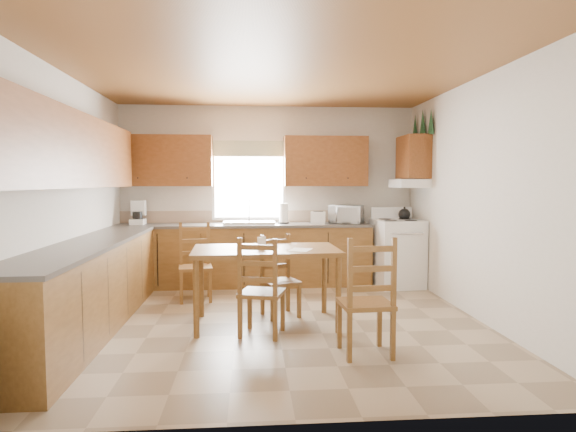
{
  "coord_description": "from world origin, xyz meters",
  "views": [
    {
      "loc": [
        -0.29,
        -5.19,
        1.54
      ],
      "look_at": [
        0.15,
        0.3,
        1.15
      ],
      "focal_mm": 30.0,
      "sensor_mm": 36.0,
      "label": 1
    }
  ],
  "objects": [
    {
      "name": "floor",
      "position": [
        0.0,
        0.0,
        0.0
      ],
      "size": [
        4.5,
        4.5,
        0.0
      ],
      "primitive_type": "plane",
      "color": "#8D785B",
      "rests_on": "ground"
    },
    {
      "name": "ceiling",
      "position": [
        0.0,
        0.0,
        2.7
      ],
      "size": [
        4.5,
        4.5,
        0.0
      ],
      "primitive_type": "plane",
      "color": "brown",
      "rests_on": "floor"
    },
    {
      "name": "wall_left",
      "position": [
        -2.25,
        0.0,
        1.35
      ],
      "size": [
        4.5,
        4.5,
        0.0
      ],
      "primitive_type": "plane",
      "color": "beige",
      "rests_on": "floor"
    },
    {
      "name": "wall_right",
      "position": [
        2.25,
        0.0,
        1.35
      ],
      "size": [
        4.5,
        4.5,
        0.0
      ],
      "primitive_type": "plane",
      "color": "beige",
      "rests_on": "floor"
    },
    {
      "name": "wall_back",
      "position": [
        0.0,
        2.25,
        1.35
      ],
      "size": [
        4.5,
        4.5,
        0.0
      ],
      "primitive_type": "plane",
      "color": "beige",
      "rests_on": "floor"
    },
    {
      "name": "wall_front",
      "position": [
        0.0,
        -2.25,
        1.35
      ],
      "size": [
        4.5,
        4.5,
        0.0
      ],
      "primitive_type": "plane",
      "color": "beige",
      "rests_on": "floor"
    },
    {
      "name": "lower_cab_back",
      "position": [
        -0.38,
        1.95,
        0.44
      ],
      "size": [
        3.75,
        0.6,
        0.88
      ],
      "primitive_type": "cube",
      "color": "brown",
      "rests_on": "floor"
    },
    {
      "name": "lower_cab_left",
      "position": [
        -1.95,
        -0.15,
        0.44
      ],
      "size": [
        0.6,
        3.6,
        0.88
      ],
      "primitive_type": "cube",
      "color": "brown",
      "rests_on": "floor"
    },
    {
      "name": "counter_back",
      "position": [
        -0.38,
        1.95,
        0.9
      ],
      "size": [
        3.75,
        0.63,
        0.04
      ],
      "primitive_type": "cube",
      "color": "#4B4541",
      "rests_on": "lower_cab_back"
    },
    {
      "name": "counter_left",
      "position": [
        -1.95,
        -0.15,
        0.9
      ],
      "size": [
        0.63,
        3.6,
        0.04
      ],
      "primitive_type": "cube",
      "color": "#4B4541",
      "rests_on": "lower_cab_left"
    },
    {
      "name": "backsplash",
      "position": [
        -0.38,
        2.24,
        1.01
      ],
      "size": [
        3.75,
        0.01,
        0.18
      ],
      "primitive_type": "cube",
      "color": "gray",
      "rests_on": "counter_back"
    },
    {
      "name": "upper_cab_back_left",
      "position": [
        -1.55,
        2.08,
        1.85
      ],
      "size": [
        1.41,
        0.33,
        0.75
      ],
      "primitive_type": "cube",
      "color": "brown",
      "rests_on": "wall_back"
    },
    {
      "name": "upper_cab_back_right",
      "position": [
        0.86,
        2.08,
        1.85
      ],
      "size": [
        1.25,
        0.33,
        0.75
      ],
      "primitive_type": "cube",
      "color": "brown",
      "rests_on": "wall_back"
    },
    {
      "name": "upper_cab_left",
      "position": [
        -2.08,
        -0.15,
        1.85
      ],
      "size": [
        0.33,
        3.6,
        0.75
      ],
      "primitive_type": "cube",
      "color": "brown",
      "rests_on": "wall_left"
    },
    {
      "name": "upper_cab_stove",
      "position": [
        2.08,
        1.65,
        1.9
      ],
      "size": [
        0.33,
        0.62,
        0.62
      ],
      "primitive_type": "cube",
      "color": "brown",
      "rests_on": "wall_right"
    },
    {
      "name": "range_hood",
      "position": [
        2.03,
        1.65,
        1.52
      ],
      "size": [
        0.44,
        0.62,
        0.12
      ],
      "primitive_type": "cube",
      "color": "silver",
      "rests_on": "wall_right"
    },
    {
      "name": "window_frame",
      "position": [
        -0.3,
        2.22,
        1.55
      ],
      "size": [
        1.13,
        0.02,
        1.18
      ],
      "primitive_type": "cube",
      "color": "silver",
      "rests_on": "wall_back"
    },
    {
      "name": "window_pane",
      "position": [
        -0.3,
        2.21,
        1.55
      ],
      "size": [
        1.05,
        0.01,
        1.1
      ],
      "primitive_type": "cube",
      "color": "white",
      "rests_on": "wall_back"
    },
    {
      "name": "window_valance",
      "position": [
        -0.3,
        2.19,
        2.05
      ],
      "size": [
        1.19,
        0.01,
        0.24
      ],
      "primitive_type": "cube",
      "color": "#4C633A",
      "rests_on": "wall_back"
    },
    {
      "name": "sink_basin",
      "position": [
        -0.3,
        1.95,
        0.94
      ],
      "size": [
        0.75,
        0.45,
        0.04
      ],
      "primitive_type": "cube",
      "color": "silver",
      "rests_on": "counter_back"
    },
    {
      "name": "pine_decal_a",
      "position": [
        2.21,
        1.33,
        2.38
      ],
      "size": [
        0.22,
        0.22,
        0.36
      ],
      "primitive_type": "cone",
      "color": "#1B4627",
      "rests_on": "wall_right"
    },
    {
      "name": "pine_decal_b",
      "position": [
        2.21,
        1.65,
        2.42
      ],
      "size": [
        0.22,
        0.22,
        0.36
      ],
      "primitive_type": "cone",
      "color": "#1B4627",
      "rests_on": "wall_right"
    },
    {
      "name": "pine_decal_c",
      "position": [
        2.21,
        1.97,
        2.38
      ],
      "size": [
        0.22,
        0.22,
        0.36
      ],
      "primitive_type": "cone",
      "color": "#1B4627",
      "rests_on": "wall_right"
    },
    {
      "name": "stove",
      "position": [
        1.88,
        1.7,
        0.48
      ],
      "size": [
        0.71,
        0.73,
        0.97
      ],
      "primitive_type": "cube",
      "rotation": [
        0.0,
        0.0,
        0.09
      ],
      "color": "silver",
      "rests_on": "floor"
    },
    {
      "name": "coffeemaker",
      "position": [
        -1.93,
        2.0,
        1.11
      ],
      "size": [
        0.28,
        0.31,
        0.37
      ],
      "primitive_type": "cube",
      "rotation": [
        0.0,
        0.0,
        0.28
      ],
      "color": "silver",
      "rests_on": "counter_back"
    },
    {
      "name": "paper_towel",
      "position": [
        0.22,
        1.98,
        1.07
      ],
      "size": [
        0.13,
        0.13,
        0.3
      ],
      "primitive_type": "cylinder",
      "rotation": [
        0.0,
        0.0,
        0.03
      ],
      "color": "white",
      "rests_on": "counter_back"
    },
    {
      "name": "toaster",
      "position": [
        0.73,
        1.91,
        1.01
      ],
      "size": [
        0.24,
        0.17,
        0.18
      ],
      "primitive_type": "cube",
      "rotation": [
        0.0,
        0.0,
        -0.18
      ],
      "color": "silver",
      "rests_on": "counter_back"
    },
    {
      "name": "microwave",
      "position": [
        1.16,
        1.95,
        1.06
      ],
      "size": [
        0.54,
        0.48,
        0.27
      ],
      "primitive_type": "imported",
      "rotation": [
        0.0,
        0.0,
        -0.41
      ],
      "color": "silver",
      "rests_on": "counter_back"
    },
    {
      "name": "dining_table",
      "position": [
        -0.12,
        -0.07,
        0.41
      ],
      "size": [
        1.58,
        0.94,
        0.83
      ],
      "primitive_type": "cube",
      "rotation": [
        0.0,
        0.0,
        0.04
      ],
      "color": "brown",
      "rests_on": "floor"
    },
    {
      "name": "chair_near_left",
      "position": [
        -0.17,
        -0.42,
        0.49
      ],
      "size": [
        0.51,
        0.5,
        0.99
      ],
      "primitive_type": "cube",
      "rotation": [
        0.0,
        0.0,
        2.85
      ],
      "color": "brown",
      "rests_on": "floor"
    },
    {
      "name": "chair_near_right",
      "position": [
        0.74,
        -1.05,
        0.53
      ],
      "size": [
        0.47,
        0.45,
        1.06
      ],
      "primitive_type": "cube",
      "rotation": [
        0.0,
        0.0,
        3.19
      ],
      "color": "brown",
      "rests_on": "floor"
    },
    {
      "name": "chair_far_left",
      "position": [
        -1.0,
        1.06,
        0.5
      ],
      "size": [
        0.47,
        0.45,
        1.0
      ],
      "primitive_type": "cube",
      "rotation": [
        0.0,
        0.0,
        0.14
      ],
      "color": "brown",
      "rests_on": "floor"
    },
    {
      "name": "chair_far_right",
      "position": [
        0.06,
        0.24,
        0.46
      ],
      "size": [
        0.49,
        0.48,
        0.92
      ],
      "primitive_type": "cube",
      "rotation": [
        0.0,
        0.0,
        0.35
      ],
      "color": "brown",
      "rests_on": "floor"
    },
    {
      "name": "table_paper",
      "position": [
        0.24,
        -0.23,
        0.83
      ],
      "size": [
        0.29,
        0.33,
        0.0
      ],
      "primitive_type": "cube",
      "rotation": [
        0.0,
        0.0,
        -0.4
      ],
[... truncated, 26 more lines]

